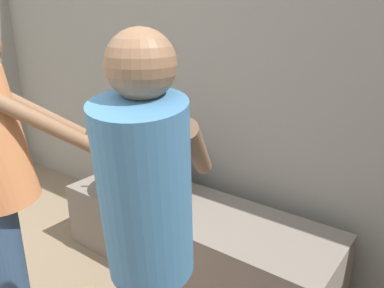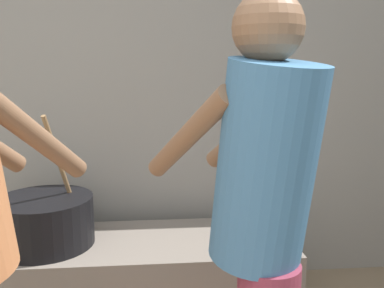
{
  "view_description": "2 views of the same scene",
  "coord_description": "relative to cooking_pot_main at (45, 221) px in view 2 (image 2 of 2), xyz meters",
  "views": [
    {
      "loc": [
        1.48,
        0.11,
        1.65
      ],
      "look_at": [
        0.52,
        1.39,
        1.1
      ],
      "focal_mm": 36.2,
      "sensor_mm": 36.0,
      "label": 1
    },
    {
      "loc": [
        0.35,
        -0.28,
        1.38
      ],
      "look_at": [
        0.51,
        1.49,
        1.06
      ],
      "focal_mm": 38.39,
      "sensor_mm": 36.0,
      "label": 2
    }
  ],
  "objects": [
    {
      "name": "block_enclosure_rear",
      "position": [
        0.25,
        0.53,
        0.57
      ],
      "size": [
        5.34,
        0.2,
        2.3
      ],
      "primitive_type": "cube",
      "color": "gray",
      "rests_on": "ground_plane"
    },
    {
      "name": "hearth_ledge",
      "position": [
        0.42,
        0.01,
        -0.36
      ],
      "size": [
        1.86,
        0.6,
        0.45
      ],
      "primitive_type": "cube",
      "color": "slate",
      "rests_on": "ground_plane"
    },
    {
      "name": "cooking_pot_main",
      "position": [
        0.0,
        0.0,
        0.0
      ],
      "size": [
        0.51,
        0.51,
        0.72
      ],
      "color": "black",
      "rests_on": "hearth_ledge"
    },
    {
      "name": "cook_in_blue_shirt",
      "position": [
        0.93,
        -0.94,
        0.34
      ],
      "size": [
        0.6,
        0.74,
        1.61
      ],
      "color": "#8C3347",
      "rests_on": "ground_plane"
    }
  ]
}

